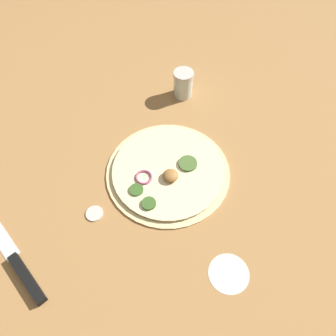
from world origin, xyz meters
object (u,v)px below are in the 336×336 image
loose_cap (94,213)px  spice_jar (183,84)px  pizza (168,171)px  knife (18,265)px

loose_cap → spice_jar: bearing=-169.7°
loose_cap → pizza: bearing=162.6°
knife → spice_jar: size_ratio=3.80×
pizza → knife: pizza is taller
knife → loose_cap: bearing=-92.0°
pizza → loose_cap: bearing=-17.4°
pizza → loose_cap: pizza is taller
spice_jar → loose_cap: spice_jar is taller
knife → loose_cap: (-0.19, 0.04, -0.00)m
pizza → loose_cap: size_ratio=7.73×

